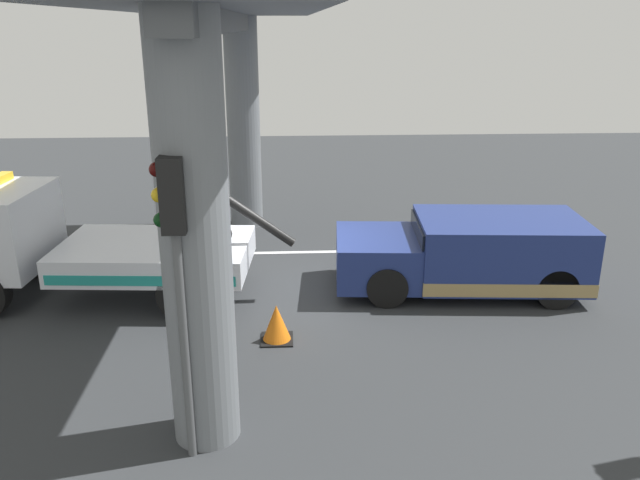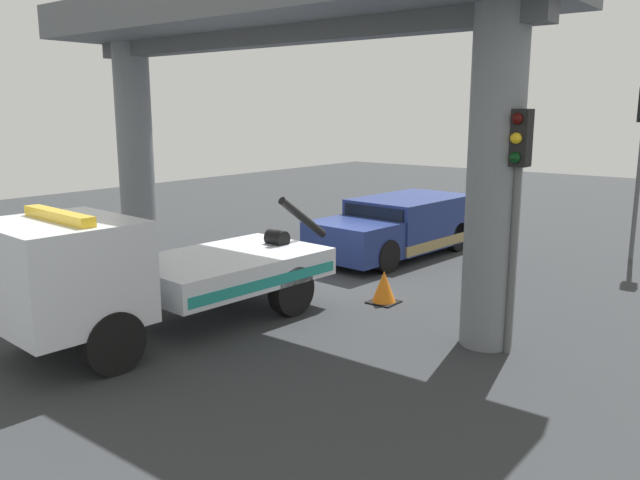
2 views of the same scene
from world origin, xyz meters
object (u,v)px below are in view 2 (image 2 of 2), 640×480
towed_van_green (399,227)px  traffic_light_far (517,178)px  traffic_cone_orange (384,288)px  tow_truck_white (141,272)px

towed_van_green → traffic_light_far: size_ratio=1.33×
towed_van_green → traffic_cone_orange: size_ratio=7.71×
traffic_cone_orange → traffic_light_far: bearing=70.7°
traffic_light_far → tow_truck_white: bearing=-58.4°
towed_van_green → traffic_light_far: (5.24, 5.34, 2.16)m
traffic_light_far → traffic_cone_orange: 4.24m
towed_van_green → tow_truck_white: bearing=-0.4°
traffic_light_far → traffic_cone_orange: bearing=-109.3°
tow_truck_white → traffic_cone_orange: size_ratio=10.58×
tow_truck_white → towed_van_green: size_ratio=1.37×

